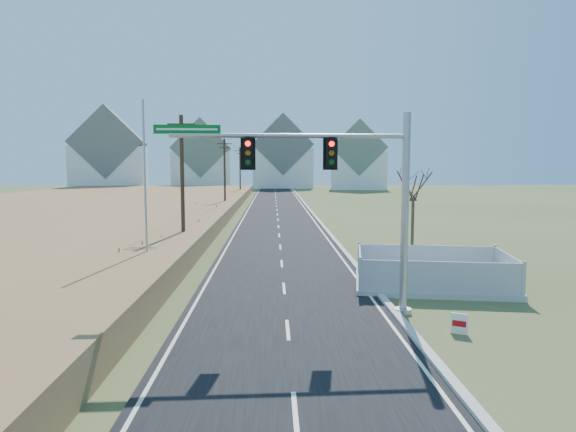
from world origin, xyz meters
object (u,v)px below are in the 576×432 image
object	(u,v)px
bare_tree	(414,183)
open_sign	(459,323)
flagpole	(146,207)
traffic_signal_mast	(356,193)
fence_enclosure	(432,280)

from	to	relation	value
bare_tree	open_sign	bearing A→B (deg)	-97.62
flagpole	bare_tree	distance (m)	14.60
open_sign	flagpole	xyz separation A→B (m)	(-12.80, 9.54, 3.23)
traffic_signal_mast	fence_enclosure	size ratio (longest dim) A/B	1.24
traffic_signal_mast	open_sign	bearing A→B (deg)	-38.55
traffic_signal_mast	fence_enclosure	distance (m)	7.63
open_sign	bare_tree	world-z (taller)	bare_tree
fence_enclosure	flagpole	xyz separation A→B (m)	(-14.00, 2.72, 3.29)
flagpole	bare_tree	xyz separation A→B (m)	(14.38, 2.24, 1.12)
open_sign	bare_tree	xyz separation A→B (m)	(1.57, 11.78, 4.35)
fence_enclosure	bare_tree	xyz separation A→B (m)	(0.38, 4.96, 4.41)
traffic_signal_mast	open_sign	distance (m)	5.85
open_sign	bare_tree	bearing A→B (deg)	109.31
traffic_signal_mast	fence_enclosure	xyz separation A→B (m)	(4.40, 4.47, -4.36)
traffic_signal_mast	bare_tree	bearing A→B (deg)	60.86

